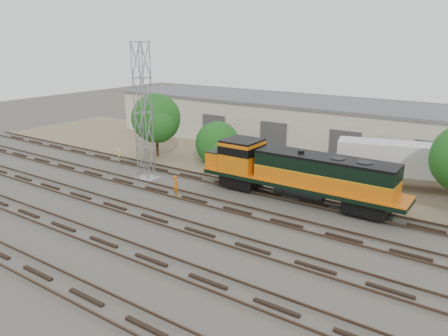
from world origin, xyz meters
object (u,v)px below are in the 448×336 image
Objects in this scene: worker at (176,185)px; locomotive at (297,172)px; semi_trailer at (420,162)px; signal_tower at (144,115)px.

locomotive is at bearing -122.34° from worker.
locomotive is at bearing -146.87° from semi_trailer.
semi_trailer is (20.37, 10.89, -3.37)m from signal_tower.
signal_tower reaches higher than worker.
locomotive is 13.93m from signal_tower.
worker is at bearing -17.82° from signal_tower.
locomotive is 9.61m from worker.
signal_tower is 0.93× the size of semi_trailer.
semi_trailer is (15.64, 12.41, 1.60)m from worker.
signal_tower is (-13.17, -2.85, 3.52)m from locomotive.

